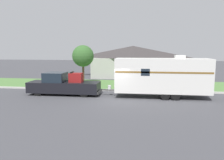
# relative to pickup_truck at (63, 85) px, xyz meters

# --- Properties ---
(ground_plane) EXTENTS (120.00, 120.00, 0.00)m
(ground_plane) POSITION_rel_pickup_truck_xyz_m (4.71, -1.45, -0.87)
(ground_plane) COLOR #47474C
(curb_strip) EXTENTS (80.00, 0.30, 0.14)m
(curb_strip) POSITION_rel_pickup_truck_xyz_m (4.71, 2.30, -0.80)
(curb_strip) COLOR beige
(curb_strip) RESTS_ON ground_plane
(lawn_strip) EXTENTS (80.00, 7.00, 0.03)m
(lawn_strip) POSITION_rel_pickup_truck_xyz_m (4.71, 5.95, -0.86)
(lawn_strip) COLOR #568442
(lawn_strip) RESTS_ON ground_plane
(house_across_street) EXTENTS (12.16, 6.51, 4.49)m
(house_across_street) POSITION_rel_pickup_truck_xyz_m (5.68, 13.49, 1.46)
(house_across_street) COLOR #B2B2A8
(house_across_street) RESTS_ON ground_plane
(pickup_truck) EXTENTS (6.44, 1.96, 2.07)m
(pickup_truck) POSITION_rel_pickup_truck_xyz_m (0.00, 0.00, 0.00)
(pickup_truck) COLOR black
(pickup_truck) RESTS_ON ground_plane
(travel_trailer) EXTENTS (9.01, 2.23, 3.56)m
(travel_trailer) POSITION_rel_pickup_truck_xyz_m (8.63, -0.00, 1.00)
(travel_trailer) COLOR black
(travel_trailer) RESTS_ON ground_plane
(mailbox) EXTENTS (0.48, 0.20, 1.35)m
(mailbox) POSITION_rel_pickup_truck_xyz_m (0.37, 3.09, 0.17)
(mailbox) COLOR brown
(mailbox) RESTS_ON ground_plane
(tree_in_yard) EXTENTS (2.44, 2.44, 4.50)m
(tree_in_yard) POSITION_rel_pickup_truck_xyz_m (0.34, 5.63, 2.38)
(tree_in_yard) COLOR brown
(tree_in_yard) RESTS_ON ground_plane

